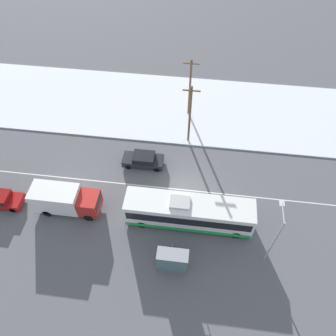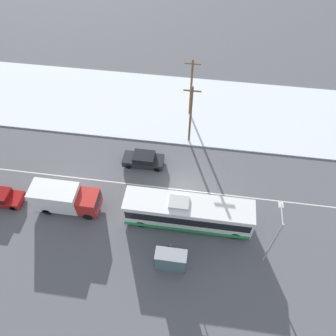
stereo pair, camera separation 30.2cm
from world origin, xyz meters
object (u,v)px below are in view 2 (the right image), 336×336
Objects in this scene: streetlamp at (275,234)px; utility_pole_snowlot at (191,88)px; bus_shelter at (170,261)px; pedestrian_at_stop at (171,248)px; utility_pole_roadside at (191,115)px; city_bus at (188,213)px; parked_car_near_truck at (0,197)px; box_truck at (64,198)px; sedan_car at (144,159)px.

streetlamp is 0.86× the size of utility_pole_snowlot.
streetlamp is (8.04, 2.28, 2.56)m from bus_shelter.
utility_pole_roadside is at bearing 88.91° from pedestrian_at_stop.
utility_pole_roadside is (-7.96, 13.08, -0.18)m from streetlamp.
city_bus reaches higher than parked_car_near_truck.
parked_car_near_truck is 18.18m from bus_shelter.
box_truck is at bearing -136.09° from utility_pole_roadside.
utility_pole_snowlot is at bearing 94.68° from utility_pole_roadside.
city_bus is 8.42m from sedan_car.
box_truck is 1.46× the size of sedan_car.
pedestrian_at_stop is (-1.17, -3.40, -0.65)m from city_bus.
bus_shelter is (-0.99, -4.84, 0.04)m from city_bus.
streetlamp reaches higher than bus_shelter.
utility_pole_snowlot is (4.14, 8.68, 3.23)m from sedan_car.
utility_pole_roadside reaches higher than pedestrian_at_stop.
pedestrian_at_stop is (4.25, -9.79, 0.16)m from sedan_car.
sedan_car and parked_car_near_truck have the same top height.
sedan_car is (-5.42, 6.39, -0.81)m from city_bus.
parked_car_near_truck is at bearing 169.88° from pedestrian_at_stop.
utility_pole_snowlot is at bearing -115.49° from sedan_car.
utility_pole_roadside is (10.98, 10.57, 2.43)m from box_truck.
bus_shelter reaches higher than sedan_car.
bus_shelter reaches higher than pedestrian_at_stop.
streetlamp reaches higher than parked_car_near_truck.
city_bus is at bearing 130.27° from sedan_car.
streetlamp is (7.05, -2.56, 2.60)m from city_bus.
streetlamp is 19.50m from utility_pole_snowlot.
utility_pole_roadside is (4.51, 4.13, 3.23)m from sedan_car.
utility_pole_snowlot reaches higher than pedestrian_at_stop.
utility_pole_snowlot is at bearing 41.63° from parked_car_near_truck.
parked_car_near_truck is at bearing 26.94° from sedan_car.
box_truck is 1.49× the size of parked_car_near_truck.
sedan_car is at bearing 44.86° from box_truck.
pedestrian_at_stop is 18.72m from utility_pole_snowlot.
city_bus is 18.59m from parked_car_near_truck.
streetlamp is 15.31m from utility_pole_roadside.
bus_shelter is 20.06m from utility_pole_snowlot.
streetlamp is 0.86× the size of utility_pole_roadside.
city_bus is 7.43× the size of pedestrian_at_stop.
city_bus reaches higher than bus_shelter.
streetlamp is at bearing -7.57° from box_truck.
box_truck is 0.83× the size of utility_pole_roadside.
utility_pole_roadside is (0.08, 15.37, 2.37)m from bus_shelter.
pedestrian_at_stop is 0.21× the size of utility_pole_roadside.
bus_shelter is 0.34× the size of utility_pole_snowlot.
utility_pole_snowlot is (10.60, 15.12, 2.43)m from box_truck.
box_truck reaches higher than parked_car_near_truck.
parked_car_near_truck is at bearing -148.52° from utility_pole_roadside.
utility_pole_roadside is at bearing 89.69° from bus_shelter.
city_bus is 11.88m from box_truck.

